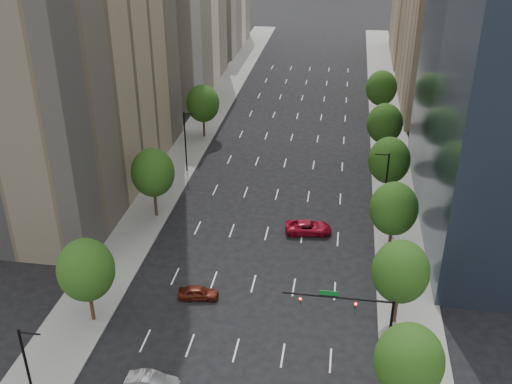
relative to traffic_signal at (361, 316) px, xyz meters
The scene contains 21 objects.
sidewalk_left 40.05m from the traffic_signal, 130.94° to the left, with size 6.00×200.00×0.15m, color slate.
sidewalk_right 30.84m from the traffic_signal, 80.59° to the left, with size 6.00×200.00×0.15m, color slate.
filler_left 111.86m from the traffic_signal, 108.53° to the left, with size 14.00×26.00×18.00m, color beige.
parking_tan_right 72.16m from the traffic_signal, 78.32° to the left, with size 14.00×30.00×30.00m, color #8C7759.
filler_right 104.05m from the traffic_signal, 82.00° to the left, with size 14.00×26.00×16.00m, color #8C7759.
tree_right_0 6.09m from the traffic_signal, 55.21° to the right, with size 5.20×5.20×8.39m.
tree_right_1 6.96m from the traffic_signal, 59.96° to the left, with size 5.20×5.20×8.75m.
tree_right_2 18.34m from the traffic_signal, 79.09° to the left, with size 5.20×5.20×8.61m.
tree_right_3 30.21m from the traffic_signal, 83.40° to the left, with size 5.20×5.20×8.89m.
tree_right_4 44.14m from the traffic_signal, 85.49° to the left, with size 5.20×5.20×8.46m.
tree_right_5 60.11m from the traffic_signal, 86.69° to the left, with size 5.20×5.20×8.75m.
tree_left_0 24.62m from the traffic_signal, behind, with size 5.20×5.20×8.75m.
tree_left_1 32.96m from the traffic_signal, 138.11° to the left, with size 5.20×5.20×8.97m.
tree_left_2 53.91m from the traffic_signal, 117.07° to the left, with size 5.20×5.20×8.68m.
streetlight_rn 25.17m from the traffic_signal, 83.37° to the left, with size 1.70×0.20×9.00m.
streetlight_ls 25.97m from the traffic_signal, 157.36° to the right, with size 1.70×0.20×9.00m.
streetlight_ln 42.42m from the traffic_signal, 124.40° to the left, with size 1.70×0.20×9.00m.
traffic_signal is the anchor object (origin of this frame).
car_maroon 17.54m from the traffic_signal, 156.35° to the left, with size 1.60×3.99×1.36m, color #4B160C.
car_silver 17.89m from the traffic_signal, 161.65° to the right, with size 1.51×4.33×1.43m, color #9A9A9F.
car_red_far 22.09m from the traffic_signal, 105.31° to the left, with size 2.50×5.41×1.50m, color maroon.
Camera 1 is at (7.91, -9.87, 36.96)m, focal length 42.19 mm.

